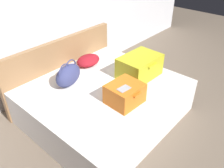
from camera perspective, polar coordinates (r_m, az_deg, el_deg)
name	(u,v)px	position (r m, az deg, el deg)	size (l,w,h in m)	color
ground_plane	(127,128)	(3.23, 3.65, -10.73)	(12.00, 12.00, 0.00)	#6B5B4C
back_wall	(41,9)	(3.69, -17.03, 17.12)	(8.00, 0.10, 2.60)	silver
bed	(105,102)	(3.26, -1.71, -4.33)	(1.95, 1.73, 0.50)	silver
headboard	(62,67)	(3.73, -12.04, 3.99)	(1.99, 0.08, 0.92)	olive
hard_case_large	(139,66)	(3.30, 6.74, 4.34)	(0.60, 0.45, 0.31)	gold
hard_case_medium	(125,93)	(2.77, 3.14, -2.30)	(0.41, 0.39, 0.25)	#D16619
duffel_bag	(68,75)	(3.14, -10.66, 2.17)	(0.48, 0.33, 0.34)	navy
pillow_near_headboard	(88,60)	(3.62, -5.82, 5.77)	(0.39, 0.29, 0.16)	maroon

